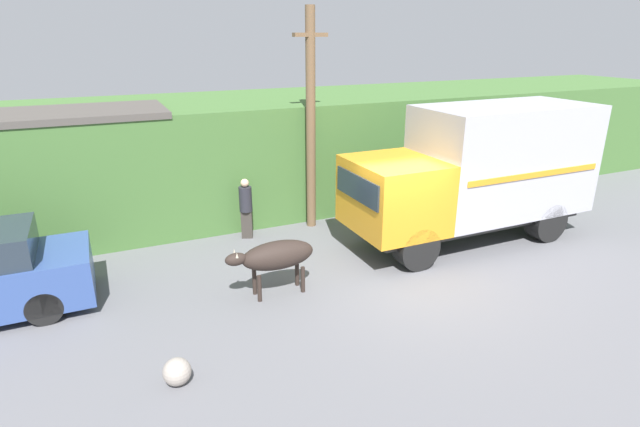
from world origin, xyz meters
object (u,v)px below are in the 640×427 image
at_px(cargo_truck, 480,170).
at_px(roadside_rock, 177,372).
at_px(utility_pole, 311,119).
at_px(pedestrian_on_hill, 246,206).
at_px(brown_cow, 276,256).

xyz_separation_m(cargo_truck, roadside_rock, (-8.18, -2.78, -1.64)).
height_order(cargo_truck, utility_pole, utility_pole).
relative_size(cargo_truck, pedestrian_on_hill, 4.04).
xyz_separation_m(cargo_truck, utility_pole, (-3.56, 2.64, 1.15)).
xyz_separation_m(brown_cow, utility_pole, (2.24, 3.34, 2.15)).
xyz_separation_m(pedestrian_on_hill, roadside_rock, (-2.70, -5.29, -0.67)).
bearing_deg(pedestrian_on_hill, cargo_truck, 176.89).
bearing_deg(pedestrian_on_hill, brown_cow, 105.87).
bearing_deg(cargo_truck, utility_pole, 141.79).
xyz_separation_m(utility_pole, roadside_rock, (-4.62, -5.42, -2.79)).
bearing_deg(roadside_rock, utility_pole, 49.56).
relative_size(cargo_truck, roadside_rock, 14.97).
xyz_separation_m(cargo_truck, pedestrian_on_hill, (-5.48, 2.51, -0.97)).
bearing_deg(brown_cow, pedestrian_on_hill, 92.66).
height_order(utility_pole, roadside_rock, utility_pole).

